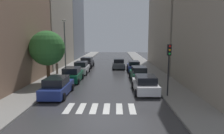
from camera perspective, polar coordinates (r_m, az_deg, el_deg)
The scene contains 18 objects.
ground_plane at distance 35.94m, azimuth -0.60°, elevation 0.30°, with size 28.00×72.00×0.04m, color #363639.
sidewalk_left at distance 36.71m, azimuth -10.80°, elevation 0.47°, with size 3.00×72.00×0.15m, color gray.
sidewalk_right at distance 36.31m, azimuth 9.70°, elevation 0.41°, with size 3.00×72.00×0.15m, color gray.
crosswalk_stripes at distance 14.40m, azimuth -3.38°, elevation -11.79°, with size 4.95×2.20×0.01m.
building_left_far at distance 51.82m, azimuth -12.81°, elevation 15.31°, with size 6.00×14.40×23.02m, color slate.
building_right_mid at distance 35.98m, azimuth 17.61°, elevation 13.17°, with size 6.00×17.25×16.54m, color #9E9384.
parked_car_left_nearest at distance 17.94m, azimuth -15.44°, elevation -5.49°, with size 2.10×4.73×1.64m.
parked_car_left_second at distance 23.24m, azimuth -11.39°, elevation -2.23°, with size 2.15×4.21×1.67m.
parked_car_left_third at distance 28.31m, azimuth -8.78°, elevation -0.27°, with size 2.03×4.05×1.73m.
parked_car_left_fourth at distance 34.50m, azimuth -7.22°, elevation 1.28°, with size 2.20×4.43×1.72m.
parked_car_right_nearest at distance 18.57m, azimuth 9.50°, elevation -4.93°, with size 2.24×4.47×1.57m.
parked_car_right_second at distance 23.75m, azimuth 7.69°, elevation -1.95°, with size 2.08×4.26×1.64m.
parked_car_right_third at distance 30.07m, azimuth 6.25°, elevation 0.16°, with size 1.98×4.32×1.58m.
car_midroad at distance 33.06m, azimuth 1.94°, elevation 0.97°, with size 2.09×4.66×1.63m.
pedestrian_foreground at distance 27.86m, azimuth -15.58°, elevation 1.00°, with size 1.16×1.16×1.86m.
street_tree_left at distance 22.30m, azimuth -18.13°, elevation 5.14°, with size 3.72×3.72×5.61m.
traffic_light_right_corner at distance 16.92m, azimuth 16.05°, elevation 2.32°, with size 0.30×0.42×4.30m.
lamp_post_left at distance 26.61m, azimuth -13.41°, elevation 6.57°, with size 0.60×0.28×7.17m.
Camera 1 is at (1.11, -11.58, 4.93)m, focal length 31.79 mm.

